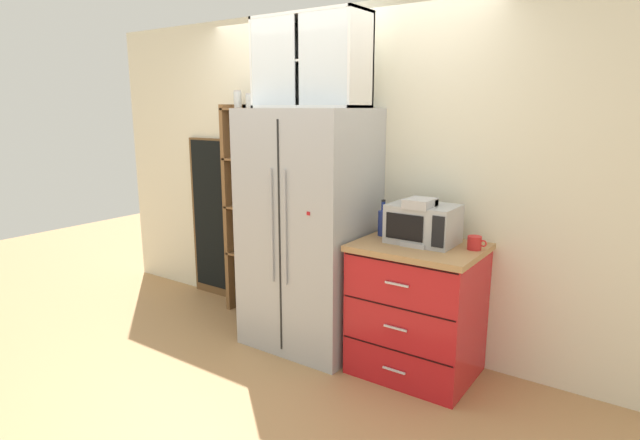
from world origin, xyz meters
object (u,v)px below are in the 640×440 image
object	(u,v)px
microwave	(423,224)
mug_red	(475,243)
bottle_cobalt	(383,220)
chalkboard_menu	(215,218)
refrigerator	(309,230)
coffee_maker	(421,221)

from	to	relation	value
microwave	mug_red	distance (m)	0.36
mug_red	bottle_cobalt	bearing A→B (deg)	-179.39
microwave	chalkboard_menu	world-z (taller)	chalkboard_menu
refrigerator	bottle_cobalt	distance (m)	0.59
microwave	coffee_maker	xyz separation A→B (m)	(0.00, -0.04, 0.03)
refrigerator	mug_red	bearing A→B (deg)	5.26
coffee_maker	bottle_cobalt	distance (m)	0.32
microwave	refrigerator	bearing A→B (deg)	-174.58
bottle_cobalt	chalkboard_menu	size ratio (longest dim) A/B	0.17
chalkboard_menu	bottle_cobalt	bearing A→B (deg)	-6.55
bottle_cobalt	chalkboard_menu	distance (m)	1.94
bottle_cobalt	chalkboard_menu	world-z (taller)	chalkboard_menu
coffee_maker	bottle_cobalt	bearing A→B (deg)	168.46
refrigerator	bottle_cobalt	world-z (taller)	refrigerator
mug_red	microwave	bearing A→B (deg)	-175.12
microwave	coffee_maker	bearing A→B (deg)	-86.16
coffee_maker	chalkboard_menu	xyz separation A→B (m)	(-2.23, 0.28, -0.30)
microwave	bottle_cobalt	world-z (taller)	microwave
chalkboard_menu	mug_red	bearing A→B (deg)	-4.73
refrigerator	bottle_cobalt	xyz separation A→B (m)	(0.57, 0.11, 0.13)
microwave	chalkboard_menu	bearing A→B (deg)	173.79
microwave	bottle_cobalt	size ratio (longest dim) A/B	1.70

